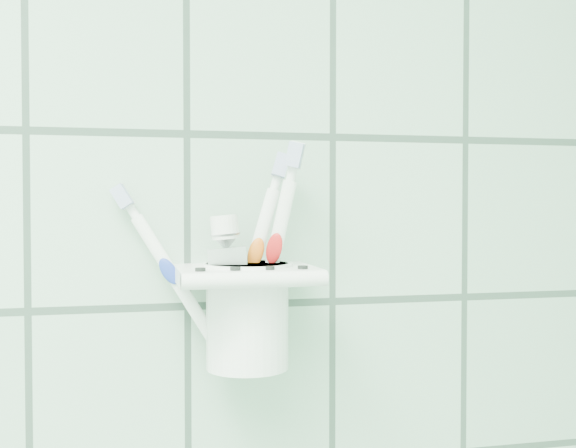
{
  "coord_description": "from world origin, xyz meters",
  "views": [
    {
      "loc": [
        0.54,
        0.47,
        1.36
      ],
      "look_at": [
        0.7,
        1.1,
        1.34
      ],
      "focal_mm": 45.0,
      "sensor_mm": 36.0,
      "label": 1
    }
  ],
  "objects_px": {
    "toothbrush_pink": "(225,257)",
    "toothbrush_blue": "(225,251)",
    "toothpaste_tube": "(236,278)",
    "toothbrush_orange": "(252,247)",
    "cup": "(247,312)",
    "holder_bracket": "(246,276)"
  },
  "relations": [
    {
      "from": "toothbrush_pink",
      "to": "toothbrush_blue",
      "type": "relative_size",
      "value": 0.91
    },
    {
      "from": "toothbrush_blue",
      "to": "toothpaste_tube",
      "type": "xyz_separation_m",
      "value": [
        0.01,
        -0.01,
        -0.03
      ]
    },
    {
      "from": "toothbrush_orange",
      "to": "toothpaste_tube",
      "type": "xyz_separation_m",
      "value": [
        -0.02,
        -0.02,
        -0.03
      ]
    },
    {
      "from": "toothpaste_tube",
      "to": "toothbrush_pink",
      "type": "bearing_deg",
      "value": 149.0
    },
    {
      "from": "cup",
      "to": "toothbrush_orange",
      "type": "distance_m",
      "value": 0.06
    },
    {
      "from": "toothbrush_orange",
      "to": "toothbrush_blue",
      "type": "bearing_deg",
      "value": -136.08
    },
    {
      "from": "toothpaste_tube",
      "to": "toothbrush_orange",
      "type": "bearing_deg",
      "value": 55.66
    },
    {
      "from": "cup",
      "to": "toothbrush_pink",
      "type": "xyz_separation_m",
      "value": [
        -0.02,
        -0.0,
        0.05
      ]
    },
    {
      "from": "toothbrush_pink",
      "to": "toothbrush_blue",
      "type": "xyz_separation_m",
      "value": [
        -0.0,
        0.0,
        0.01
      ]
    },
    {
      "from": "toothbrush_orange",
      "to": "cup",
      "type": "bearing_deg",
      "value": -97.73
    },
    {
      "from": "cup",
      "to": "toothbrush_orange",
      "type": "height_order",
      "value": "toothbrush_orange"
    },
    {
      "from": "toothbrush_pink",
      "to": "toothpaste_tube",
      "type": "bearing_deg",
      "value": -26.59
    },
    {
      "from": "holder_bracket",
      "to": "toothbrush_pink",
      "type": "xyz_separation_m",
      "value": [
        -0.02,
        0.0,
        0.02
      ]
    },
    {
      "from": "holder_bracket",
      "to": "cup",
      "type": "bearing_deg",
      "value": 59.91
    },
    {
      "from": "toothbrush_blue",
      "to": "toothbrush_orange",
      "type": "relative_size",
      "value": 0.97
    },
    {
      "from": "cup",
      "to": "toothbrush_orange",
      "type": "bearing_deg",
      "value": 57.51
    },
    {
      "from": "toothbrush_pink",
      "to": "toothpaste_tube",
      "type": "distance_m",
      "value": 0.02
    },
    {
      "from": "holder_bracket",
      "to": "cup",
      "type": "xyz_separation_m",
      "value": [
        0.0,
        0.0,
        -0.04
      ]
    },
    {
      "from": "holder_bracket",
      "to": "toothpaste_tube",
      "type": "relative_size",
      "value": 0.92
    },
    {
      "from": "toothbrush_orange",
      "to": "toothpaste_tube",
      "type": "bearing_deg",
      "value": -109.2
    },
    {
      "from": "cup",
      "to": "toothbrush_blue",
      "type": "xyz_separation_m",
      "value": [
        -0.02,
        0.0,
        0.06
      ]
    },
    {
      "from": "toothbrush_blue",
      "to": "holder_bracket",
      "type": "bearing_deg",
      "value": -1.06
    }
  ]
}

